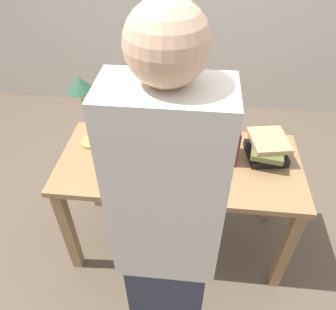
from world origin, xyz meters
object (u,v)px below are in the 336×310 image
(book_standing_upright, at_px, (234,142))
(coffee_mug, at_px, (214,176))
(person_reader, at_px, (168,249))
(open_book, at_px, (159,169))
(book_stack_tall, at_px, (267,147))
(reading_lamp, at_px, (81,94))

(book_standing_upright, height_order, coffee_mug, book_standing_upright)
(person_reader, bearing_deg, coffee_mug, -109.57)
(open_book, bearing_deg, book_stack_tall, 23.86)
(reading_lamp, height_order, coffee_mug, reading_lamp)
(reading_lamp, distance_m, coffee_mug, 0.84)
(person_reader, bearing_deg, reading_lamp, -55.06)
(reading_lamp, distance_m, person_reader, 0.98)
(reading_lamp, bearing_deg, book_stack_tall, -0.83)
(reading_lamp, xyz_separation_m, coffee_mug, (0.74, -0.25, -0.30))
(coffee_mug, bearing_deg, book_stack_tall, 38.71)
(open_book, xyz_separation_m, reading_lamp, (-0.45, 0.22, 0.31))
(reading_lamp, bearing_deg, person_reader, -55.06)
(book_stack_tall, relative_size, person_reader, 0.18)
(person_reader, bearing_deg, open_book, -79.54)
(book_stack_tall, relative_size, reading_lamp, 0.72)
(open_book, distance_m, book_stack_tall, 0.63)
(coffee_mug, xyz_separation_m, person_reader, (-0.19, -0.54, 0.11))
(open_book, bearing_deg, person_reader, -74.76)
(book_stack_tall, xyz_separation_m, person_reader, (-0.49, -0.78, 0.09))
(open_book, relative_size, coffee_mug, 4.91)
(book_stack_tall, xyz_separation_m, coffee_mug, (-0.30, -0.24, -0.02))
(book_standing_upright, height_order, person_reader, person_reader)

